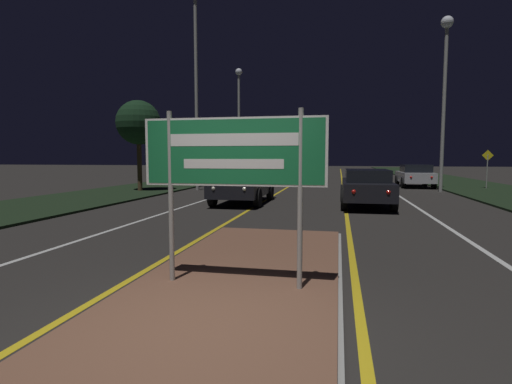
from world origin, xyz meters
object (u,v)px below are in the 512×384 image
(car_receding_1, at_px, (415,175))
(warning_sign, at_px, (487,165))
(highway_sign, at_px, (233,159))
(streetlight_right_near, at_px, (445,71))
(car_receding_0, at_px, (366,186))
(car_approaching_0, at_px, (244,184))
(streetlight_left_near, at_px, (196,50))
(streetlight_left_far, at_px, (239,109))

(car_receding_1, distance_m, warning_sign, 3.87)
(highway_sign, bearing_deg, car_receding_1, 73.96)
(streetlight_right_near, bearing_deg, car_receding_1, 101.00)
(highway_sign, bearing_deg, car_receding_0, 76.73)
(warning_sign, bearing_deg, car_receding_0, -127.53)
(streetlight_right_near, xyz_separation_m, car_approaching_0, (-8.98, -6.92, -5.49))
(streetlight_left_near, bearing_deg, warning_sign, 12.75)
(car_receding_1, bearing_deg, streetlight_left_far, 161.27)
(warning_sign, bearing_deg, car_receding_1, 161.08)
(streetlight_left_near, xyz_separation_m, streetlight_right_near, (12.96, 1.36, -1.35))
(streetlight_left_near, relative_size, car_receding_1, 2.70)
(car_receding_0, height_order, warning_sign, warning_sign)
(streetlight_left_near, xyz_separation_m, car_receding_0, (8.72, -5.74, -6.84))
(streetlight_right_near, bearing_deg, warning_sign, 37.35)
(streetlight_left_far, distance_m, warning_sign, 17.15)
(streetlight_left_far, height_order, warning_sign, streetlight_left_far)
(streetlight_left_near, distance_m, car_receding_1, 14.88)
(highway_sign, xyz_separation_m, streetlight_left_far, (-6.19, 24.86, 3.71))
(streetlight_left_near, distance_m, car_approaching_0, 9.68)
(car_receding_0, xyz_separation_m, warning_sign, (7.17, 9.34, 0.63))
(car_receding_0, relative_size, car_receding_1, 1.13)
(highway_sign, relative_size, streetlight_left_near, 0.23)
(car_receding_1, bearing_deg, streetlight_right_near, -79.00)
(highway_sign, xyz_separation_m, streetlight_left_near, (-6.33, 15.91, 5.79))
(car_approaching_0, height_order, warning_sign, warning_sign)
(highway_sign, relative_size, streetlight_left_far, 0.29)
(streetlight_left_far, relative_size, car_receding_1, 2.10)
(streetlight_right_near, xyz_separation_m, warning_sign, (2.93, 2.24, -4.87))
(streetlight_right_near, relative_size, car_receding_1, 2.20)
(streetlight_left_far, relative_size, car_receding_0, 1.86)
(highway_sign, xyz_separation_m, streetlight_right_near, (6.64, 17.27, 4.44))
(highway_sign, relative_size, car_approaching_0, 0.57)
(streetlight_left_far, distance_m, car_receding_0, 17.67)
(car_approaching_0, distance_m, warning_sign, 15.04)
(car_receding_0, distance_m, car_receding_1, 11.16)
(streetlight_right_near, relative_size, car_approaching_0, 2.04)
(streetlight_right_near, bearing_deg, car_receding_0, -120.84)
(streetlight_right_near, bearing_deg, streetlight_left_near, -174.02)
(highway_sign, xyz_separation_m, car_approaching_0, (-2.34, 10.34, -1.05))
(streetlight_left_near, distance_m, streetlight_right_near, 13.10)
(car_receding_0, xyz_separation_m, car_receding_1, (3.57, 10.58, -0.01))
(streetlight_left_near, distance_m, streetlight_left_far, 9.19)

